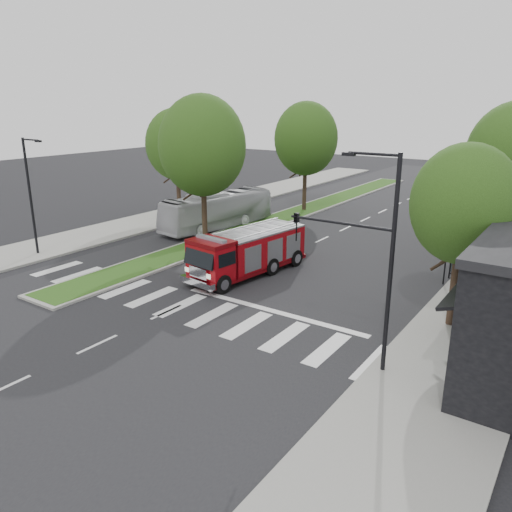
{
  "coord_description": "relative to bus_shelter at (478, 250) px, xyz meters",
  "views": [
    {
      "loc": [
        15.92,
        -19.57,
        9.53
      ],
      "look_at": [
        1.67,
        1.1,
        1.8
      ],
      "focal_mm": 35.0,
      "sensor_mm": 36.0,
      "label": 1
    }
  ],
  "objects": [
    {
      "name": "fire_engine",
      "position": [
        -11.16,
        -5.47,
        -0.7
      ],
      "size": [
        3.44,
        8.3,
        2.79
      ],
      "rotation": [
        0.0,
        0.0,
        -0.13
      ],
      "color": "#560408",
      "rests_on": "ground"
    },
    {
      "name": "tree_median_far",
      "position": [
        -17.2,
        11.85,
        4.45
      ],
      "size": [
        5.6,
        5.6,
        9.72
      ],
      "color": "black",
      "rests_on": "ground"
    },
    {
      "name": "ground",
      "position": [
        -11.2,
        -8.15,
        -2.04
      ],
      "size": [
        140.0,
        140.0,
        0.0
      ],
      "primitive_type": "plane",
      "color": "black",
      "rests_on": "ground"
    },
    {
      "name": "tree_median_near",
      "position": [
        -17.2,
        -2.15,
        4.77
      ],
      "size": [
        5.8,
        5.8,
        10.16
      ],
      "color": "black",
      "rests_on": "ground"
    },
    {
      "name": "sidewalk_right",
      "position": [
        1.3,
        1.85,
        -1.96
      ],
      "size": [
        5.0,
        80.0,
        0.15
      ],
      "primitive_type": "cube",
      "color": "gray",
      "rests_on": "ground"
    },
    {
      "name": "bus_shelter",
      "position": [
        0.0,
        0.0,
        0.0
      ],
      "size": [
        3.2,
        1.6,
        2.61
      ],
      "color": "black",
      "rests_on": "ground"
    },
    {
      "name": "tree_left_mid",
      "position": [
        -25.2,
        3.85,
        4.12
      ],
      "size": [
        5.2,
        5.2,
        9.16
      ],
      "color": "black",
      "rests_on": "ground"
    },
    {
      "name": "streetlight_left_near",
      "position": [
        -24.56,
        -10.15,
        2.16
      ],
      "size": [
        1.9,
        0.2,
        7.5
      ],
      "color": "black",
      "rests_on": "ground"
    },
    {
      "name": "sidewalk_left",
      "position": [
        -25.7,
        1.85,
        -1.96
      ],
      "size": [
        5.0,
        80.0,
        0.15
      ],
      "primitive_type": "cube",
      "color": "gray",
      "rests_on": "ground"
    },
    {
      "name": "tree_right_near",
      "position": [
        0.3,
        -6.15,
        3.47
      ],
      "size": [
        4.4,
        4.4,
        8.05
      ],
      "color": "black",
      "rests_on": "ground"
    },
    {
      "name": "streetlight_right_near",
      "position": [
        -1.59,
        -11.65,
        2.63
      ],
      "size": [
        4.08,
        0.22,
        8.0
      ],
      "color": "black",
      "rests_on": "ground"
    },
    {
      "name": "median",
      "position": [
        -17.2,
        9.85,
        -1.96
      ],
      "size": [
        3.0,
        50.0,
        0.15
      ],
      "color": "gray",
      "rests_on": "ground"
    },
    {
      "name": "city_bus",
      "position": [
        -19.7,
        2.37,
        -0.62
      ],
      "size": [
        3.81,
        10.45,
        2.85
      ],
      "primitive_type": "imported",
      "rotation": [
        0.0,
        0.0,
        -0.14
      ],
      "color": "silver",
      "rests_on": "ground"
    },
    {
      "name": "streetlight_right_far",
      "position": [
        -0.85,
        11.85,
        2.44
      ],
      "size": [
        2.11,
        0.2,
        8.0
      ],
      "color": "black",
      "rests_on": "ground"
    }
  ]
}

